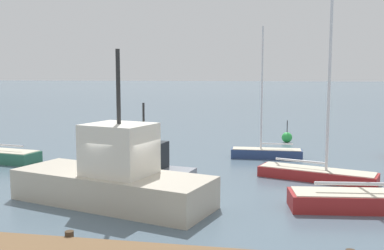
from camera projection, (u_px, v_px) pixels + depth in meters
ground_plane at (128, 204)px, 17.03m from camera, size 600.00×600.00×0.00m
sailboat_4 at (266, 152)px, 26.32m from camera, size 4.17×1.10×7.75m
sailboat_5 at (317, 171)px, 20.91m from camera, size 5.59×3.08×9.38m
fishing_boat_0 at (114, 178)px, 16.98m from camera, size 8.40×4.89×5.92m
fishing_boat_1 at (141, 168)px, 20.45m from camera, size 5.32×2.56×3.69m
channel_buoy_1 at (287, 137)px, 32.33m from camera, size 0.76×0.76×1.63m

